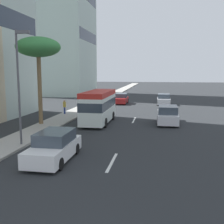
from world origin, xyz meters
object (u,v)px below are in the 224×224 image
(car_fifth, at_px, (54,147))
(palm_tree, at_px, (38,48))
(car_lead, at_px, (121,99))
(car_third, at_px, (164,99))
(street_lamp, at_px, (20,76))
(pedestrian_mid_block, at_px, (65,106))
(minibus_second, at_px, (99,106))
(car_fourth, at_px, (168,115))

(car_fifth, xyz_separation_m, palm_tree, (9.42, 5.02, 6.21))
(car_lead, xyz_separation_m, car_third, (-0.23, -6.46, 0.02))
(palm_tree, distance_m, street_lamp, 7.66)
(pedestrian_mid_block, height_order, street_lamp, street_lamp)
(car_lead, bearing_deg, palm_tree, -15.15)
(car_lead, bearing_deg, minibus_second, 0.10)
(car_lead, height_order, street_lamp, street_lamp)
(minibus_second, xyz_separation_m, car_fourth, (0.82, -6.55, -0.88))
(car_lead, relative_size, pedestrian_mid_block, 2.81)
(minibus_second, xyz_separation_m, street_lamp, (-9.06, 3.16, 2.96))
(pedestrian_mid_block, bearing_deg, minibus_second, -54.22)
(car_lead, distance_m, car_fourth, 16.99)
(palm_tree, bearing_deg, pedestrian_mid_block, -1.51)
(car_third, xyz_separation_m, palm_tree, (-18.26, 11.46, 6.21))
(car_fifth, xyz_separation_m, pedestrian_mid_block, (15.44, 4.86, 0.25))
(car_lead, distance_m, car_third, 6.46)
(car_third, bearing_deg, minibus_second, 158.43)
(palm_tree, xyz_separation_m, street_lamp, (-7.06, -1.87, -2.33))
(car_lead, relative_size, car_fifth, 0.99)
(pedestrian_mid_block, relative_size, palm_tree, 0.20)
(car_fourth, relative_size, palm_tree, 0.60)
(palm_tree, bearing_deg, car_fifth, -151.92)
(car_lead, distance_m, minibus_second, 16.52)
(minibus_second, relative_size, car_third, 1.66)
(car_fourth, relative_size, pedestrian_mid_block, 2.96)
(car_lead, distance_m, street_lamp, 26.03)
(pedestrian_mid_block, bearing_deg, car_lead, 54.07)
(car_lead, height_order, minibus_second, minibus_second)
(car_fourth, distance_m, street_lamp, 14.37)
(car_fifth, distance_m, street_lamp, 5.53)
(minibus_second, relative_size, car_fifth, 1.55)
(minibus_second, xyz_separation_m, car_fifth, (-11.42, 0.01, -0.92))
(car_fifth, relative_size, street_lamp, 0.61)
(car_fourth, bearing_deg, minibus_second, 97.13)
(car_fifth, bearing_deg, palm_tree, -151.92)
(pedestrian_mid_block, height_order, palm_tree, palm_tree)
(car_third, bearing_deg, car_lead, 87.96)
(street_lamp, bearing_deg, pedestrian_mid_block, 7.46)
(car_fifth, bearing_deg, pedestrian_mid_block, -162.52)
(car_lead, xyz_separation_m, street_lamp, (-25.55, 3.13, 3.90))
(car_fifth, bearing_deg, car_lead, -179.97)
(car_lead, relative_size, car_fourth, 0.95)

